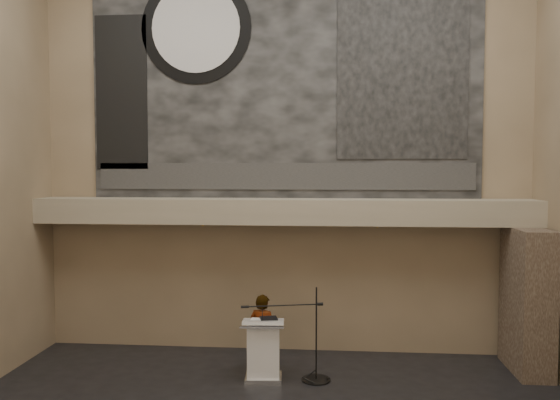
{
  "coord_description": "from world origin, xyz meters",
  "views": [
    {
      "loc": [
        0.89,
        -7.28,
        3.79
      ],
      "look_at": [
        0.0,
        3.2,
        3.2
      ],
      "focal_mm": 35.0,
      "sensor_mm": 36.0,
      "label": 1
    }
  ],
  "objects": [
    {
      "name": "wall_back",
      "position": [
        0.0,
        4.0,
        4.25
      ],
      "size": [
        10.0,
        0.02,
        8.5
      ],
      "primitive_type": "cube",
      "color": "#77654B",
      "rests_on": "floor"
    },
    {
      "name": "wall_front",
      "position": [
        0.0,
        -4.0,
        4.25
      ],
      "size": [
        10.0,
        0.02,
        8.5
      ],
      "primitive_type": "cube",
      "color": "#77654B",
      "rests_on": "floor"
    },
    {
      "name": "soffit",
      "position": [
        0.0,
        3.6,
        2.95
      ],
      "size": [
        10.0,
        0.8,
        0.5
      ],
      "primitive_type": "cube",
      "color": "gray",
      "rests_on": "wall_back"
    },
    {
      "name": "sprinkler_left",
      "position": [
        -1.6,
        3.55,
        2.67
      ],
      "size": [
        0.04,
        0.04,
        0.06
      ],
      "primitive_type": "cylinder",
      "color": "#B2893D",
      "rests_on": "soffit"
    },
    {
      "name": "sprinkler_right",
      "position": [
        1.9,
        3.55,
        2.67
      ],
      "size": [
        0.04,
        0.04,
        0.06
      ],
      "primitive_type": "cylinder",
      "color": "#B2893D",
      "rests_on": "soffit"
    },
    {
      "name": "banner",
      "position": [
        0.0,
        3.97,
        5.7
      ],
      "size": [
        8.0,
        0.05,
        5.0
      ],
      "primitive_type": "cube",
      "color": "black",
      "rests_on": "wall_back"
    },
    {
      "name": "banner_text_strip",
      "position": [
        0.0,
        3.93,
        3.65
      ],
      "size": [
        7.76,
        0.02,
        0.55
      ],
      "primitive_type": "cube",
      "color": "#2B2B2B",
      "rests_on": "banner"
    },
    {
      "name": "banner_clock_rim",
      "position": [
        -1.8,
        3.93,
        6.7
      ],
      "size": [
        2.3,
        0.02,
        2.3
      ],
      "primitive_type": "cylinder",
      "rotation": [
        1.57,
        0.0,
        0.0
      ],
      "color": "black",
      "rests_on": "banner"
    },
    {
      "name": "banner_clock_face",
      "position": [
        -1.8,
        3.91,
        6.7
      ],
      "size": [
        1.84,
        0.02,
        1.84
      ],
      "primitive_type": "cylinder",
      "rotation": [
        1.57,
        0.0,
        0.0
      ],
      "color": "silver",
      "rests_on": "banner"
    },
    {
      "name": "banner_building_print",
      "position": [
        2.4,
        3.93,
        5.8
      ],
      "size": [
        2.6,
        0.02,
        3.6
      ],
      "primitive_type": "cube",
      "color": "black",
      "rests_on": "banner"
    },
    {
      "name": "banner_brick_print",
      "position": [
        -3.4,
        3.93,
        5.4
      ],
      "size": [
        1.1,
        0.02,
        3.2
      ],
      "primitive_type": "cube",
      "color": "black",
      "rests_on": "banner"
    },
    {
      "name": "stone_pier",
      "position": [
        4.65,
        3.15,
        1.35
      ],
      "size": [
        0.6,
        1.4,
        2.7
      ],
      "primitive_type": "cube",
      "color": "#413328",
      "rests_on": "floor"
    },
    {
      "name": "lectern",
      "position": [
        -0.22,
        2.29,
        0.55
      ],
      "size": [
        0.77,
        0.57,
        1.14
      ],
      "rotation": [
        0.0,
        0.0,
        0.07
      ],
      "color": "silver",
      "rests_on": "floor"
    },
    {
      "name": "binder",
      "position": [
        -0.13,
        2.32,
        1.12
      ],
      "size": [
        0.35,
        0.31,
        0.04
      ],
      "primitive_type": "cube",
      "rotation": [
        0.0,
        0.0,
        0.25
      ],
      "color": "black",
      "rests_on": "lectern"
    },
    {
      "name": "papers",
      "position": [
        -0.36,
        2.27,
        1.1
      ],
      "size": [
        0.19,
        0.26,
        0.0
      ],
      "primitive_type": "cube",
      "rotation": [
        0.0,
        0.0,
        -0.02
      ],
      "color": "silver",
      "rests_on": "lectern"
    },
    {
      "name": "speaker_person",
      "position": [
        -0.28,
        2.65,
        0.74
      ],
      "size": [
        0.62,
        0.5,
        1.48
      ],
      "primitive_type": "imported",
      "rotation": [
        0.0,
        0.0,
        2.82
      ],
      "color": "white",
      "rests_on": "floor"
    },
    {
      "name": "mic_stand",
      "position": [
        0.67,
        2.34,
        0.25
      ],
      "size": [
        1.58,
        0.58,
        1.69
      ],
      "rotation": [
        0.0,
        0.0,
        0.23
      ],
      "color": "black",
      "rests_on": "floor"
    }
  ]
}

